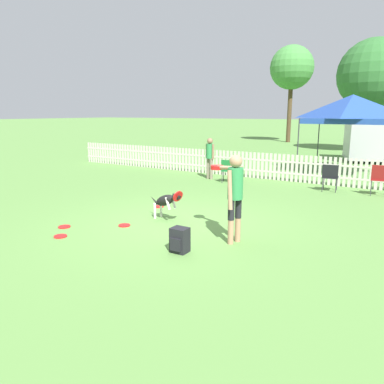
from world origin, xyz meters
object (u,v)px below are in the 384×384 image
object	(u,v)px
backpack_on_grass	(180,240)
canopy_tent_main	(352,109)
frisbee_near_dog	(60,236)
frisbee_far_scatter	(159,207)
folding_chair_green_right	(330,175)
folding_chair_center	(379,177)
handler_person	(234,188)
spectator_standing	(210,155)
folding_chair_blue_left	(229,169)
leaping_dog	(166,201)
tree_left_grove	(292,68)
tree_right_grove	(374,75)
frisbee_midfield	(124,225)
frisbee_near_handler	(64,227)

from	to	relation	value
backpack_on_grass	canopy_tent_main	bearing A→B (deg)	85.17
frisbee_near_dog	frisbee_far_scatter	size ratio (longest dim) A/B	1.00
folding_chair_green_right	folding_chair_center	bearing A→B (deg)	177.33
frisbee_near_dog	folding_chair_green_right	world-z (taller)	folding_chair_green_right
handler_person	spectator_standing	size ratio (longest dim) A/B	1.11
frisbee_near_dog	folding_chair_blue_left	size ratio (longest dim) A/B	0.31
leaping_dog	folding_chair_blue_left	distance (m)	4.97
backpack_on_grass	canopy_tent_main	distance (m)	10.77
tree_left_grove	spectator_standing	bearing A→B (deg)	-80.71
folding_chair_blue_left	spectator_standing	xyz separation A→B (m)	(-0.91, 0.29, 0.40)
frisbee_near_dog	canopy_tent_main	distance (m)	11.80
folding_chair_center	spectator_standing	size ratio (longest dim) A/B	0.62
leaping_dog	canopy_tent_main	distance (m)	9.51
canopy_tent_main	tree_right_grove	distance (m)	9.44
handler_person	frisbee_near_dog	world-z (taller)	handler_person
frisbee_midfield	folding_chair_center	xyz separation A→B (m)	(4.25, 6.11, 0.54)
backpack_on_grass	tree_left_grove	world-z (taller)	tree_left_grove
frisbee_near_handler	tree_right_grove	xyz separation A→B (m)	(3.26, 19.80, 4.48)
backpack_on_grass	folding_chair_blue_left	xyz separation A→B (m)	(-2.23, 6.35, 0.26)
handler_person	canopy_tent_main	xyz separation A→B (m)	(0.34, 9.52, 1.47)
handler_person	leaping_dog	world-z (taller)	handler_person
leaping_dog	frisbee_midfield	bearing A→B (deg)	-17.18
leaping_dog	folding_chair_center	size ratio (longest dim) A/B	1.15
frisbee_near_handler	frisbee_near_dog	distance (m)	0.63
frisbee_near_handler	folding_chair_green_right	world-z (taller)	folding_chair_green_right
handler_person	tree_right_grove	bearing A→B (deg)	15.62
frisbee_near_dog	spectator_standing	xyz separation A→B (m)	(-0.71, 7.20, 0.87)
backpack_on_grass	folding_chair_center	size ratio (longest dim) A/B	0.48
frisbee_far_scatter	tree_right_grove	bearing A→B (deg)	81.45
folding_chair_center	tree_right_grove	size ratio (longest dim) A/B	0.14
leaping_dog	frisbee_near_dog	xyz separation A→B (m)	(-1.09, -2.03, -0.45)
handler_person	tree_right_grove	world-z (taller)	tree_right_grove
folding_chair_green_right	canopy_tent_main	world-z (taller)	canopy_tent_main
frisbee_near_handler	tree_right_grove	size ratio (longest dim) A/B	0.04
frisbee_near_dog	frisbee_midfield	world-z (taller)	same
frisbee_near_dog	frisbee_midfield	xyz separation A→B (m)	(0.57, 1.21, 0.00)
frisbee_near_dog	frisbee_far_scatter	world-z (taller)	same
spectator_standing	folding_chair_green_right	bearing A→B (deg)	-160.20
frisbee_near_handler	folding_chair_green_right	bearing A→B (deg)	59.82
leaping_dog	tree_right_grove	bearing A→B (deg)	-170.27
folding_chair_center	frisbee_near_handler	bearing A→B (deg)	46.32
frisbee_near_handler	folding_chair_blue_left	xyz separation A→B (m)	(0.64, 6.46, 0.47)
leaping_dog	tree_left_grove	xyz separation A→B (m)	(-4.78, 23.41, 5.28)
frisbee_midfield	folding_chair_green_right	distance (m)	6.70
folding_chair_blue_left	folding_chair_green_right	distance (m)	3.31
folding_chair_center	leaping_dog	bearing A→B (deg)	48.58
folding_chair_blue_left	leaping_dog	bearing A→B (deg)	80.05
leaping_dog	backpack_on_grass	bearing A→B (deg)	57.55
frisbee_midfield	folding_chair_blue_left	size ratio (longest dim) A/B	0.31
frisbee_midfield	folding_chair_green_right	size ratio (longest dim) A/B	0.30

